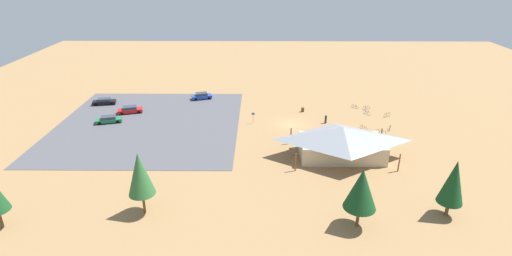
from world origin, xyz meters
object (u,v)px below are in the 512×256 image
(bicycle_white_trailside, at_px, (376,137))
(visitor_near_lot, at_px, (326,119))
(trash_bin, at_px, (303,110))
(car_black_inner_stall, at_px, (104,101))
(bicycle_green_near_porch, at_px, (332,131))
(car_red_back_corner, at_px, (130,110))
(bicycle_blue_edge_north, at_px, (367,113))
(car_green_by_curb, at_px, (109,119))
(bicycle_silver_front_row, at_px, (381,132))
(bike_pavilion, at_px, (342,140))
(pine_far_west, at_px, (140,174))
(car_blue_aisle_side, at_px, (202,96))
(lot_sign, at_px, (253,116))
(bicycle_yellow_yard_front, at_px, (364,128))
(bicycle_black_edge_south, at_px, (355,107))
(pine_mideast, at_px, (361,189))
(bicycle_orange_yard_left, at_px, (387,115))
(pine_center, at_px, (453,182))
(bicycle_teal_lone_east, at_px, (390,128))
(bicycle_red_lone_west, at_px, (357,133))
(bicycle_purple_back_row, at_px, (366,108))

(bicycle_white_trailside, xyz_separation_m, visitor_near_lot, (7.58, -6.98, 0.51))
(trash_bin, height_order, car_black_inner_stall, car_black_inner_stall)
(bicycle_green_near_porch, bearing_deg, car_red_back_corner, -13.86)
(bicycle_blue_edge_north, height_order, car_green_by_curb, car_green_by_curb)
(bicycle_silver_front_row, bearing_deg, visitor_near_lot, -28.03)
(bicycle_green_near_porch, height_order, car_red_back_corner, car_red_back_corner)
(bike_pavilion, relative_size, bicycle_white_trailside, 8.87)
(pine_far_west, relative_size, car_blue_aisle_side, 1.76)
(lot_sign, height_order, bicycle_yellow_yard_front, lot_sign)
(bike_pavilion, height_order, trash_bin, bike_pavilion)
(bicycle_black_edge_south, bearing_deg, car_green_by_curb, 9.74)
(bicycle_silver_front_row, bearing_deg, car_blue_aisle_side, -28.09)
(bicycle_white_trailside, distance_m, car_black_inner_stall, 55.70)
(bicycle_black_edge_south, bearing_deg, car_red_back_corner, 4.02)
(bicycle_green_near_porch, relative_size, car_black_inner_stall, 0.32)
(bicycle_black_edge_south, relative_size, car_red_back_corner, 0.23)
(bicycle_blue_edge_north, distance_m, bicycle_black_edge_south, 3.85)
(pine_mideast, relative_size, car_blue_aisle_side, 1.62)
(bike_pavilion, relative_size, car_blue_aisle_side, 3.32)
(lot_sign, bearing_deg, car_blue_aisle_side, -49.60)
(bicycle_blue_edge_north, bearing_deg, lot_sign, 11.76)
(pine_far_west, height_order, bicycle_green_near_porch, pine_far_west)
(bicycle_black_edge_south, xyz_separation_m, car_blue_aisle_side, (32.60, -5.39, 0.40))
(bicycle_orange_yard_left, height_order, bicycle_green_near_porch, bicycle_orange_yard_left)
(bicycle_white_trailside, distance_m, bicycle_orange_yard_left, 11.44)
(bicycle_white_trailside, bearing_deg, bicycle_yellow_yard_front, -72.72)
(trash_bin, bearing_deg, car_black_inner_stall, -5.25)
(lot_sign, xyz_separation_m, bicycle_white_trailside, (-21.28, 6.88, -1.02))
(bicycle_silver_front_row, height_order, car_blue_aisle_side, car_blue_aisle_side)
(pine_center, height_order, bicycle_yellow_yard_front, pine_center)
(bicycle_yellow_yard_front, relative_size, visitor_near_lot, 0.84)
(lot_sign, distance_m, car_blue_aisle_side, 17.86)
(bike_pavilion, bearing_deg, pine_mideast, 85.45)
(bicycle_teal_lone_east, bearing_deg, pine_center, 87.84)
(bike_pavilion, bearing_deg, bicycle_green_near_porch, -90.51)
(lot_sign, xyz_separation_m, pine_mideast, (-12.59, 30.91, 3.62))
(trash_bin, xyz_separation_m, bicycle_green_near_porch, (-4.08, 10.68, -0.08))
(bicycle_blue_edge_north, bearing_deg, car_red_back_corner, -0.31)
(pine_center, xyz_separation_m, bicycle_orange_yard_left, (-2.38, -32.15, -4.27))
(bike_pavilion, bearing_deg, bicycle_red_lone_west, -118.01)
(bike_pavilion, relative_size, bicycle_orange_yard_left, 10.06)
(bicycle_white_trailside, relative_size, bicycle_orange_yard_left, 1.13)
(pine_mideast, height_order, bicycle_white_trailside, pine_mideast)
(bicycle_yellow_yard_front, relative_size, bicycle_purple_back_row, 0.87)
(bicycle_black_edge_south, bearing_deg, bicycle_orange_yard_left, 137.59)
(bicycle_white_trailside, relative_size, bicycle_green_near_porch, 1.12)
(bicycle_white_trailside, xyz_separation_m, car_green_by_curb, (48.61, -6.78, 0.31))
(pine_mideast, relative_size, car_green_by_curb, 1.50)
(bicycle_teal_lone_east, relative_size, car_red_back_corner, 0.34)
(bicycle_teal_lone_east, relative_size, visitor_near_lot, 0.99)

